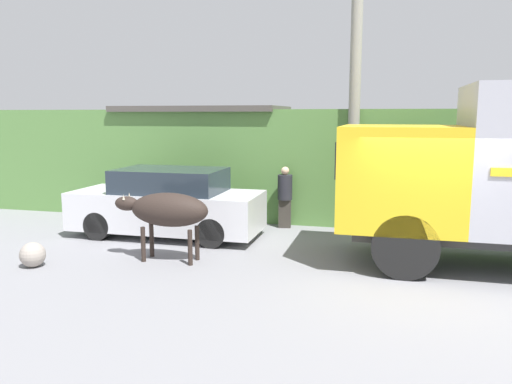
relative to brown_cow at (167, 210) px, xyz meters
name	(u,v)px	position (x,y,z in m)	size (l,w,h in m)	color
ground_plane	(428,276)	(4.95, 0.25, -1.02)	(60.00, 60.00, 0.00)	gray
hillside_embankment	(413,161)	(4.95, 6.82, 0.49)	(32.00, 6.07, 3.02)	#568442
building_backdrop	(204,159)	(-1.08, 4.99, 0.55)	(4.72, 2.70, 3.12)	#8CC69E
brown_cow	(167,210)	(0.00, 0.00, 0.00)	(1.97, 0.67, 1.37)	#2D231E
parked_suv	(167,204)	(-0.86, 1.88, -0.23)	(4.50, 1.74, 1.62)	silver
pedestrian_on_hill	(285,195)	(1.67, 3.48, -0.17)	(0.43, 0.43, 1.57)	#38332D
utility_pole	(355,90)	(3.34, 3.62, 2.46)	(0.90, 0.27, 6.76)	gray
roadside_rock	(33,255)	(-2.33, -1.04, -0.78)	(0.48, 0.48, 0.48)	gray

